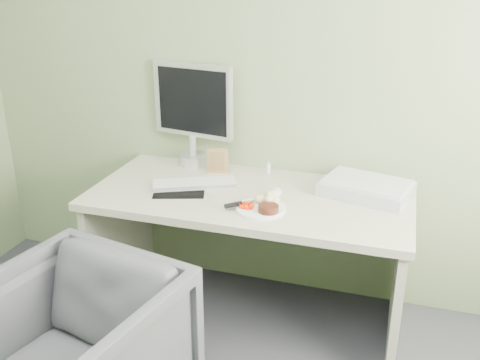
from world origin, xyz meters
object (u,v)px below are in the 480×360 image
(desk, at_px, (249,226))
(desk_chair, at_px, (76,356))
(monitor, at_px, (193,109))
(scanner, at_px, (366,189))
(plate, at_px, (261,209))

(desk, xyz_separation_m, desk_chair, (-0.45, -0.92, -0.20))
(monitor, bearing_deg, desk_chair, -81.71)
(desk, height_order, monitor, monitor)
(monitor, distance_m, desk_chair, 1.42)
(desk, relative_size, monitor, 2.78)
(desk, xyz_separation_m, monitor, (-0.42, 0.32, 0.51))
(scanner, relative_size, monitor, 0.73)
(desk, height_order, scanner, scanner)
(desk, bearing_deg, scanner, 15.35)
(desk_chair, bearing_deg, desk, 75.48)
(plate, distance_m, monitor, 0.78)
(plate, height_order, monitor, monitor)
(desk_chair, bearing_deg, scanner, 58.36)
(plate, distance_m, scanner, 0.56)
(monitor, xyz_separation_m, desk_chair, (-0.03, -1.23, -0.71))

